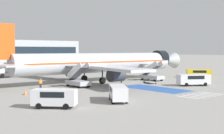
{
  "coord_description": "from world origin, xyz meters",
  "views": [
    {
      "loc": [
        -37.36,
        -47.7,
        6.08
      ],
      "look_at": [
        0.32,
        -3.14,
        2.87
      ],
      "focal_mm": 50.0,
      "sensor_mm": 36.0,
      "label": 1
    }
  ],
  "objects_px": {
    "traffic_cone_0": "(25,92)",
    "traffic_cone_1": "(181,81)",
    "airliner": "(97,63)",
    "boarding_stairs_aft": "(78,81)",
    "fuel_tanker": "(15,69)",
    "boarding_stairs_forward": "(152,75)",
    "service_van_1": "(118,92)",
    "ground_crew_0": "(121,78)",
    "traffic_cone_2": "(41,91)",
    "service_van_0": "(54,97)",
    "service_van_2": "(194,79)",
    "baggage_cart": "(150,82)",
    "service_van_3": "(199,73)",
    "ground_crew_1": "(41,83)"
  },
  "relations": [
    {
      "from": "ground_crew_0",
      "to": "traffic_cone_2",
      "type": "bearing_deg",
      "value": -64.66
    },
    {
      "from": "airliner",
      "to": "fuel_tanker",
      "type": "bearing_deg",
      "value": -158.5
    },
    {
      "from": "ground_crew_1",
      "to": "traffic_cone_1",
      "type": "relative_size",
      "value": 2.58
    },
    {
      "from": "fuel_tanker",
      "to": "baggage_cart",
      "type": "relative_size",
      "value": 3.3
    },
    {
      "from": "airliner",
      "to": "service_van_2",
      "type": "bearing_deg",
      "value": 30.62
    },
    {
      "from": "service_van_0",
      "to": "ground_crew_0",
      "type": "relative_size",
      "value": 2.82
    },
    {
      "from": "ground_crew_0",
      "to": "ground_crew_1",
      "type": "bearing_deg",
      "value": -79.61
    },
    {
      "from": "traffic_cone_0",
      "to": "traffic_cone_1",
      "type": "height_order",
      "value": "traffic_cone_1"
    },
    {
      "from": "boarding_stairs_aft",
      "to": "traffic_cone_1",
      "type": "height_order",
      "value": "boarding_stairs_aft"
    },
    {
      "from": "service_van_0",
      "to": "traffic_cone_0",
      "type": "bearing_deg",
      "value": -144.36
    },
    {
      "from": "service_van_0",
      "to": "traffic_cone_2",
      "type": "relative_size",
      "value": 7.37
    },
    {
      "from": "boarding_stairs_aft",
      "to": "traffic_cone_1",
      "type": "relative_size",
      "value": 8.47
    },
    {
      "from": "service_van_3",
      "to": "traffic_cone_0",
      "type": "bearing_deg",
      "value": -43.97
    },
    {
      "from": "airliner",
      "to": "traffic_cone_2",
      "type": "distance_m",
      "value": 17.2
    },
    {
      "from": "service_van_3",
      "to": "ground_crew_1",
      "type": "relative_size",
      "value": 3.23
    },
    {
      "from": "boarding_stairs_aft",
      "to": "service_van_1",
      "type": "bearing_deg",
      "value": -105.05
    },
    {
      "from": "airliner",
      "to": "ground_crew_0",
      "type": "xyz_separation_m",
      "value": [
        2.53,
        -3.97,
        -2.68
      ]
    },
    {
      "from": "boarding_stairs_forward",
      "to": "service_van_1",
      "type": "distance_m",
      "value": 26.38
    },
    {
      "from": "service_van_0",
      "to": "service_van_1",
      "type": "distance_m",
      "value": 7.89
    },
    {
      "from": "airliner",
      "to": "service_van_2",
      "type": "distance_m",
      "value": 17.94
    },
    {
      "from": "traffic_cone_0",
      "to": "traffic_cone_2",
      "type": "height_order",
      "value": "traffic_cone_2"
    },
    {
      "from": "boarding_stairs_forward",
      "to": "service_van_1",
      "type": "height_order",
      "value": "boarding_stairs_forward"
    },
    {
      "from": "fuel_tanker",
      "to": "traffic_cone_1",
      "type": "height_order",
      "value": "fuel_tanker"
    },
    {
      "from": "baggage_cart",
      "to": "ground_crew_0",
      "type": "xyz_separation_m",
      "value": [
        -3.2,
        4.2,
        0.66
      ]
    },
    {
      "from": "baggage_cart",
      "to": "boarding_stairs_forward",
      "type": "bearing_deg",
      "value": 58.68
    },
    {
      "from": "fuel_tanker",
      "to": "airliner",
      "type": "bearing_deg",
      "value": -162.8
    },
    {
      "from": "service_van_2",
      "to": "baggage_cart",
      "type": "height_order",
      "value": "service_van_2"
    },
    {
      "from": "airliner",
      "to": "service_van_3",
      "type": "height_order",
      "value": "airliner"
    },
    {
      "from": "traffic_cone_2",
      "to": "ground_crew_1",
      "type": "bearing_deg",
      "value": 63.28
    },
    {
      "from": "service_van_0",
      "to": "ground_crew_1",
      "type": "distance_m",
      "value": 17.04
    },
    {
      "from": "traffic_cone_0",
      "to": "traffic_cone_2",
      "type": "xyz_separation_m",
      "value": [
        2.42,
        0.11,
        0.01
      ]
    },
    {
      "from": "baggage_cart",
      "to": "traffic_cone_2",
      "type": "distance_m",
      "value": 21.16
    },
    {
      "from": "service_van_0",
      "to": "baggage_cart",
      "type": "height_order",
      "value": "service_van_0"
    },
    {
      "from": "airliner",
      "to": "boarding_stairs_aft",
      "type": "relative_size",
      "value": 8.39
    },
    {
      "from": "boarding_stairs_forward",
      "to": "boarding_stairs_aft",
      "type": "height_order",
      "value": "boarding_stairs_aft"
    },
    {
      "from": "boarding_stairs_aft",
      "to": "service_van_2",
      "type": "height_order",
      "value": "boarding_stairs_aft"
    },
    {
      "from": "fuel_tanker",
      "to": "service_van_2",
      "type": "xyz_separation_m",
      "value": [
        16.05,
        -36.23,
        -0.56
      ]
    },
    {
      "from": "service_van_3",
      "to": "traffic_cone_2",
      "type": "xyz_separation_m",
      "value": [
        -38.04,
        0.09,
        -0.8
      ]
    },
    {
      "from": "ground_crew_1",
      "to": "baggage_cart",
      "type": "bearing_deg",
      "value": -8.11
    },
    {
      "from": "boarding_stairs_aft",
      "to": "service_van_0",
      "type": "distance_m",
      "value": 18.68
    },
    {
      "from": "baggage_cart",
      "to": "ground_crew_1",
      "type": "distance_m",
      "value": 19.72
    },
    {
      "from": "baggage_cart",
      "to": "ground_crew_0",
      "type": "height_order",
      "value": "ground_crew_0"
    },
    {
      "from": "airliner",
      "to": "service_van_1",
      "type": "relative_size",
      "value": 8.84
    },
    {
      "from": "traffic_cone_2",
      "to": "fuel_tanker",
      "type": "bearing_deg",
      "value": 73.95
    },
    {
      "from": "airliner",
      "to": "traffic_cone_0",
      "type": "distance_m",
      "value": 19.44
    },
    {
      "from": "ground_crew_1",
      "to": "service_van_3",
      "type": "bearing_deg",
      "value": 1.47
    },
    {
      "from": "airliner",
      "to": "service_van_0",
      "type": "height_order",
      "value": "airliner"
    },
    {
      "from": "airliner",
      "to": "baggage_cart",
      "type": "height_order",
      "value": "airliner"
    },
    {
      "from": "baggage_cart",
      "to": "fuel_tanker",
      "type": "bearing_deg",
      "value": 134.23
    },
    {
      "from": "airliner",
      "to": "ground_crew_0",
      "type": "bearing_deg",
      "value": 34.2
    }
  ]
}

